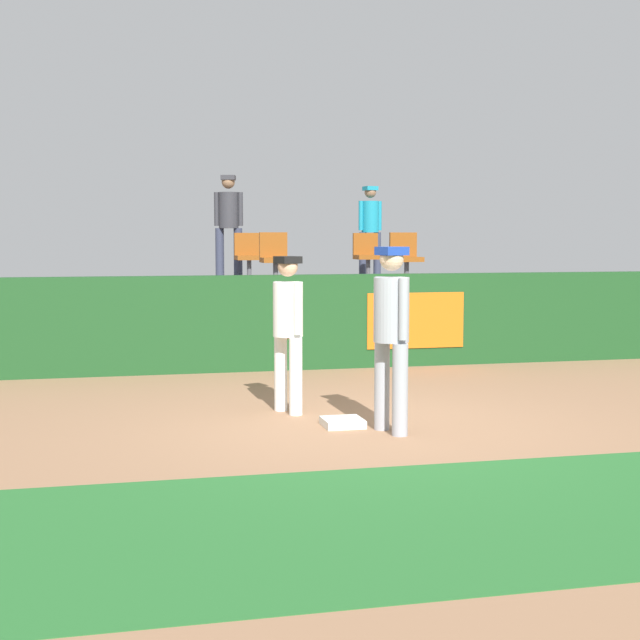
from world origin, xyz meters
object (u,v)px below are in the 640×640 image
at_px(spectator_hooded, 229,219).
at_px(spectator_capped, 370,224).
at_px(seat_back_center, 248,254).
at_px(seat_front_right, 405,255).
at_px(player_fielder_home, 288,323).
at_px(player_runner_visitor, 391,326).
at_px(seat_back_right, 367,253).
at_px(seat_front_center, 275,255).
at_px(first_base, 343,422).

height_order(spectator_hooded, spectator_capped, spectator_hooded).
height_order(seat_back_center, seat_front_right, same).
bearing_deg(spectator_hooded, player_fielder_home, 101.82).
xyz_separation_m(player_fielder_home, spectator_capped, (3.12, 7.44, 1.18)).
relative_size(spectator_hooded, spectator_capped, 1.08).
distance_m(player_runner_visitor, spectator_capped, 9.07).
bearing_deg(player_runner_visitor, spectator_capped, 149.78).
xyz_separation_m(seat_back_right, spectator_capped, (0.33, 0.94, 0.54)).
relative_size(player_runner_visitor, seat_front_center, 2.17).
bearing_deg(first_base, spectator_hooded, 90.52).
xyz_separation_m(player_fielder_home, spectator_hooded, (0.32, 7.09, 1.26)).
relative_size(seat_back_right, spectator_capped, 0.48).
relative_size(seat_front_center, seat_front_right, 1.00).
height_order(seat_front_center, seat_front_right, same).
distance_m(first_base, seat_front_right, 6.31).
bearing_deg(player_runner_visitor, spectator_hooded, 167.98).
height_order(seat_front_right, spectator_capped, spectator_capped).
bearing_deg(first_base, player_runner_visitor, -46.26).
xyz_separation_m(seat_back_right, spectator_hooded, (-2.47, 0.59, 0.62)).
height_order(seat_front_center, spectator_hooded, spectator_hooded).
relative_size(first_base, seat_back_center, 0.48).
height_order(player_runner_visitor, seat_front_right, seat_front_right).
height_order(player_runner_visitor, spectator_hooded, spectator_hooded).
distance_m(first_base, seat_back_center, 7.53).
relative_size(first_base, player_runner_visitor, 0.22).
distance_m(seat_front_center, spectator_capped, 3.67).
relative_size(first_base, seat_back_right, 0.48).
height_order(seat_back_right, spectator_capped, spectator_capped).
distance_m(spectator_hooded, spectator_capped, 2.82).
bearing_deg(player_runner_visitor, player_fielder_home, -163.41).
relative_size(player_runner_visitor, spectator_hooded, 0.97).
distance_m(seat_back_center, spectator_hooded, 0.90).
bearing_deg(player_fielder_home, seat_back_right, 135.75).
height_order(seat_front_center, spectator_capped, spectator_capped).
bearing_deg(seat_back_center, player_fielder_home, -95.19).
distance_m(seat_front_center, spectator_hooded, 2.51).
distance_m(seat_front_center, seat_front_right, 2.19).
bearing_deg(player_runner_visitor, first_base, -151.40).
distance_m(player_runner_visitor, seat_front_center, 5.99).
distance_m(player_runner_visitor, spectator_hooded, 8.45).
relative_size(player_fielder_home, spectator_capped, 0.98).
distance_m(player_fielder_home, seat_back_center, 6.56).
bearing_deg(spectator_hooded, spectator_capped, -158.57).
height_order(first_base, player_runner_visitor, player_runner_visitor).
relative_size(player_runner_visitor, seat_back_right, 2.17).
bearing_deg(spectator_capped, seat_back_center, 10.37).
height_order(player_fielder_home, seat_back_right, seat_back_right).
xyz_separation_m(player_fielder_home, seat_front_right, (2.92, 4.70, 0.64)).
bearing_deg(seat_back_right, player_runner_visitor, -104.53).
distance_m(player_fielder_home, seat_front_right, 5.57).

